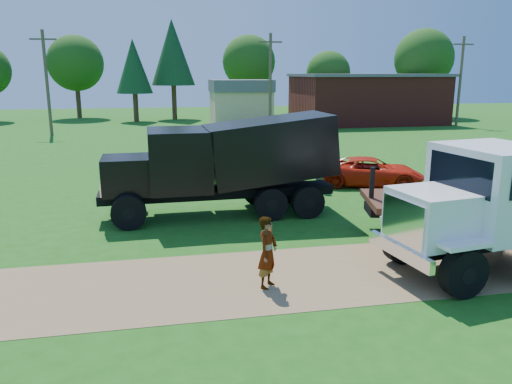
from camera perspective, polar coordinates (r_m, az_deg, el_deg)
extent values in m
plane|color=#1D5312|center=(14.21, 9.71, -9.02)|extent=(140.00, 140.00, 0.00)
cube|color=olive|center=(14.21, 9.71, -9.00)|extent=(120.00, 4.20, 0.01)
cylinder|color=black|center=(13.36, 22.62, -8.54)|extent=(1.29, 0.57, 1.24)
cylinder|color=black|center=(13.36, 22.62, -8.54)|extent=(0.49, 0.48, 0.43)
cylinder|color=black|center=(15.09, 16.48, -5.53)|extent=(1.29, 0.57, 1.24)
cylinder|color=black|center=(15.09, 16.48, -5.53)|extent=(0.49, 0.48, 0.43)
cube|color=white|center=(13.90, 19.90, -2.54)|extent=(2.29, 2.20, 1.36)
cube|color=white|center=(13.30, 16.49, -3.24)|extent=(0.34, 1.69, 1.13)
cube|color=white|center=(13.51, 16.07, -6.48)|extent=(0.55, 2.59, 0.34)
cube|color=white|center=(14.97, 25.42, 0.29)|extent=(2.74, 3.03, 2.37)
cube|color=black|center=(14.07, 22.27, 1.94)|extent=(0.39, 2.24, 0.96)
cube|color=black|center=(15.84, 22.15, 3.14)|extent=(1.68, 0.29, 0.85)
cube|color=white|center=(13.11, 22.91, -5.56)|extent=(1.41, 0.70, 0.11)
cube|color=white|center=(14.88, 16.67, -2.85)|extent=(1.41, 0.70, 0.11)
cylinder|color=white|center=(16.26, 27.23, 2.07)|extent=(0.18, 0.18, 5.19)
cube|color=black|center=(19.30, -4.32, -0.04)|extent=(8.99, 1.33, 0.34)
cylinder|color=black|center=(18.06, -14.36, -2.30)|extent=(1.24, 0.42, 1.23)
cylinder|color=black|center=(18.06, -14.36, -2.30)|extent=(0.44, 0.42, 0.43)
cylinder|color=black|center=(20.34, -14.21, -0.54)|extent=(1.24, 0.42, 1.23)
cylinder|color=black|center=(20.34, -14.21, -0.54)|extent=(0.44, 0.42, 0.43)
cylinder|color=black|center=(18.60, 1.70, -1.42)|extent=(1.24, 0.42, 1.23)
cylinder|color=black|center=(18.60, 1.70, -1.42)|extent=(0.44, 0.42, 0.43)
cylinder|color=black|center=(20.81, 0.10, 0.20)|extent=(1.24, 0.42, 1.23)
cylinder|color=black|center=(20.81, 0.10, 0.20)|extent=(0.44, 0.42, 0.43)
cylinder|color=black|center=(19.00, 5.96, -1.16)|extent=(1.24, 0.42, 1.23)
cylinder|color=black|center=(19.00, 5.96, -1.16)|extent=(0.44, 0.42, 0.43)
cylinder|color=black|center=(21.18, 3.94, 0.40)|extent=(1.24, 0.42, 1.23)
cylinder|color=black|center=(21.18, 3.94, 0.40)|extent=(0.44, 0.42, 0.43)
cube|color=black|center=(18.94, -14.14, 1.93)|extent=(2.06, 1.95, 1.34)
cube|color=white|center=(19.01, -17.16, 1.60)|extent=(0.13, 1.68, 1.12)
cube|color=black|center=(18.89, -8.78, 3.70)|extent=(2.30, 2.74, 2.24)
cube|color=black|center=(18.77, -12.19, 5.06)|extent=(0.11, 2.24, 0.90)
cube|color=black|center=(19.38, 1.52, 4.94)|extent=(4.98, 2.80, 2.72)
imported|color=red|center=(25.00, 13.10, 2.27)|extent=(5.46, 3.87, 1.38)
cube|color=#371A11|center=(18.63, 26.61, -0.97)|extent=(9.57, 4.65, 0.21)
cube|color=black|center=(18.70, 26.52, -1.82)|extent=(9.22, 3.08, 0.29)
cylinder|color=black|center=(16.64, 19.18, -4.13)|extent=(1.20, 0.58, 1.15)
cylinder|color=black|center=(18.85, 16.95, -1.94)|extent=(1.20, 0.58, 1.15)
cube|color=black|center=(17.04, 13.11, 0.88)|extent=(0.16, 0.16, 1.15)
imported|color=#999999|center=(12.78, 1.34, -6.91)|extent=(0.78, 0.82, 1.88)
imported|color=#999999|center=(23.49, 6.91, 2.47)|extent=(1.17, 1.15, 1.91)
cube|color=maroon|center=(57.08, 12.48, 10.24)|extent=(15.00, 10.00, 5.00)
cube|color=#555559|center=(57.01, 12.62, 12.90)|extent=(15.40, 10.40, 0.30)
cube|color=tan|center=(53.09, -1.74, 9.57)|extent=(6.00, 5.00, 3.60)
cube|color=#555559|center=(52.98, -1.76, 12.06)|extent=(6.20, 5.40, 1.20)
cylinder|color=#483C29|center=(48.10, -22.77, 11.38)|extent=(0.28, 0.28, 9.00)
cube|color=#483C29|center=(48.18, -23.18, 15.76)|extent=(2.20, 0.14, 0.14)
cylinder|color=#483C29|center=(48.46, 1.64, 12.40)|extent=(0.28, 0.28, 9.00)
cube|color=#483C29|center=(48.53, 1.67, 16.77)|extent=(2.20, 0.14, 0.14)
cylinder|color=#483C29|center=(56.42, 22.29, 11.58)|extent=(0.28, 0.28, 9.00)
cube|color=#483C29|center=(56.48, 22.63, 15.32)|extent=(2.20, 0.14, 0.14)
cylinder|color=#362516|center=(65.69, -19.61, 9.53)|extent=(0.56, 0.56, 3.52)
sphere|color=#1A4B12|center=(65.60, -19.94, 13.68)|extent=(6.64, 6.64, 6.64)
cylinder|color=#362516|center=(60.91, -9.32, 10.11)|extent=(0.56, 0.56, 4.03)
cone|color=black|center=(60.86, -9.53, 15.47)|extent=(5.07, 5.07, 7.49)
cylinder|color=#362516|center=(67.49, -0.81, 10.43)|extent=(0.56, 0.56, 3.67)
sphere|color=#1A4B12|center=(67.41, -0.83, 14.66)|extent=(6.91, 6.91, 6.91)
cylinder|color=#362516|center=(65.11, 8.14, 9.86)|extent=(0.56, 0.56, 2.90)
sphere|color=#1A4B12|center=(64.99, 8.26, 13.32)|extent=(5.47, 5.47, 5.47)
cylinder|color=#362516|center=(67.56, 18.29, 9.85)|extent=(0.56, 0.56, 3.85)
sphere|color=#1A4B12|center=(67.50, 18.62, 14.27)|extent=(7.25, 7.25, 7.25)
cylinder|color=#362516|center=(58.87, -13.57, 9.40)|extent=(0.56, 0.56, 3.20)
cone|color=black|center=(58.76, -13.82, 13.80)|extent=(4.02, 4.02, 5.94)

